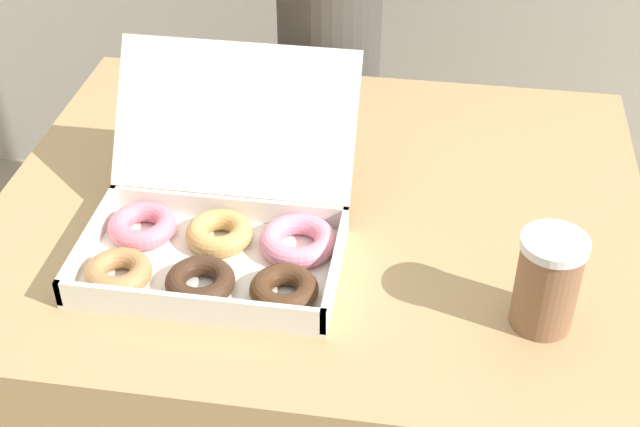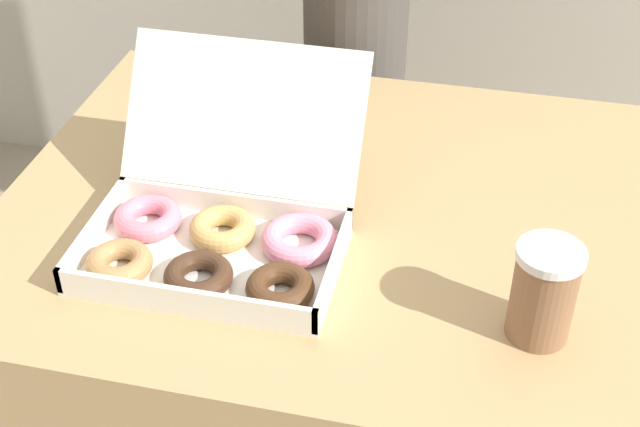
% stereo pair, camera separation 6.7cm
% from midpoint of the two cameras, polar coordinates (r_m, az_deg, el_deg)
% --- Properties ---
extents(table, '(0.96, 0.81, 0.72)m').
position_cam_midpoint_polar(table, '(1.57, -1.27, -10.02)').
color(table, tan).
rests_on(table, ground_plane).
extents(donut_box, '(0.36, 0.35, 0.22)m').
position_cam_midpoint_polar(donut_box, '(1.22, -8.17, -1.29)').
color(donut_box, white).
rests_on(donut_box, table).
extents(coffee_cup, '(0.08, 0.08, 0.13)m').
position_cam_midpoint_polar(coffee_cup, '(1.11, 12.70, -4.32)').
color(coffee_cup, '#8C6042').
rests_on(coffee_cup, table).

